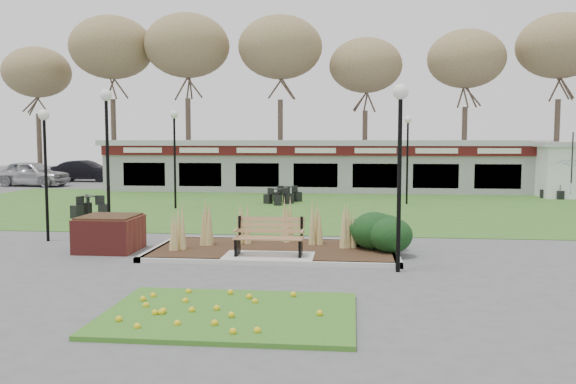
# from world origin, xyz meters

# --- Properties ---
(ground) EXTENTS (100.00, 100.00, 0.00)m
(ground) POSITION_xyz_m (0.00, 0.00, 0.00)
(ground) COLOR #515154
(ground) RESTS_ON ground
(lawn) EXTENTS (34.00, 16.00, 0.02)m
(lawn) POSITION_xyz_m (0.00, 12.00, 0.01)
(lawn) COLOR #35641F
(lawn) RESTS_ON ground
(flower_bed) EXTENTS (4.20, 3.00, 0.16)m
(flower_bed) POSITION_xyz_m (0.00, -4.60, 0.07)
(flower_bed) COLOR #29681D
(flower_bed) RESTS_ON ground
(planting_bed) EXTENTS (6.75, 3.40, 1.27)m
(planting_bed) POSITION_xyz_m (1.27, 1.35, 0.37)
(planting_bed) COLOR #2F2013
(planting_bed) RESTS_ON ground
(park_bench) EXTENTS (1.70, 0.66, 0.93)m
(park_bench) POSITION_xyz_m (0.00, 0.25, 0.59)
(park_bench) COLOR olive
(park_bench) RESTS_ON ground
(brick_planter) EXTENTS (1.50, 1.50, 0.95)m
(brick_planter) POSITION_xyz_m (-4.40, 1.00, 0.48)
(brick_planter) COLOR maroon
(brick_planter) RESTS_ON ground
(food_pavilion) EXTENTS (24.60, 3.40, 2.90)m
(food_pavilion) POSITION_xyz_m (0.00, 19.96, 1.48)
(food_pavilion) COLOR #979799
(food_pavilion) RESTS_ON ground
(tree_backdrop) EXTENTS (47.24, 5.24, 10.36)m
(tree_backdrop) POSITION_xyz_m (0.00, 28.00, 8.36)
(tree_backdrop) COLOR #47382B
(tree_backdrop) RESTS_ON ground
(lamp_post_near_left) EXTENTS (0.38, 0.38, 4.52)m
(lamp_post_near_left) POSITION_xyz_m (-5.66, 4.01, 3.30)
(lamp_post_near_left) COLOR black
(lamp_post_near_left) RESTS_ON ground
(lamp_post_near_right) EXTENTS (0.35, 0.35, 4.18)m
(lamp_post_near_right) POSITION_xyz_m (3.05, -0.80, 3.04)
(lamp_post_near_right) COLOR black
(lamp_post_near_right) RESTS_ON ground
(lamp_post_mid_left) EXTENTS (0.32, 0.32, 3.82)m
(lamp_post_mid_left) POSITION_xyz_m (-6.80, 2.29, 2.78)
(lamp_post_mid_left) COLOR black
(lamp_post_mid_left) RESTS_ON ground
(lamp_post_mid_right) EXTENTS (0.33, 0.33, 4.01)m
(lamp_post_mid_right) POSITION_xyz_m (4.47, 13.57, 2.92)
(lamp_post_mid_right) COLOR black
(lamp_post_mid_right) RESTS_ON ground
(lamp_post_far_left) EXTENTS (0.35, 0.35, 4.17)m
(lamp_post_far_left) POSITION_xyz_m (-5.49, 10.72, 3.04)
(lamp_post_far_left) COLOR black
(lamp_post_far_left) RESTS_ON ground
(bistro_set_a) EXTENTS (1.34, 1.48, 0.79)m
(bistro_set_a) POSITION_xyz_m (-7.97, 7.69, 0.28)
(bistro_set_a) COLOR black
(bistro_set_a) RESTS_ON ground
(bistro_set_b) EXTENTS (1.32, 1.22, 0.70)m
(bistro_set_b) POSITION_xyz_m (-1.36, 12.83, 0.25)
(bistro_set_b) COLOR black
(bistro_set_b) RESTS_ON ground
(bistro_set_c) EXTENTS (1.35, 1.33, 0.74)m
(bistro_set_c) POSITION_xyz_m (-0.98, 13.76, 0.26)
(bistro_set_c) COLOR black
(bistro_set_c) RESTS_ON ground
(bistro_set_d) EXTENTS (1.26, 1.24, 0.69)m
(bistro_set_d) POSITION_xyz_m (12.00, 17.00, 0.25)
(bistro_set_d) COLOR black
(bistro_set_d) RESTS_ON ground
(patio_umbrella) EXTENTS (1.72, 1.75, 2.20)m
(patio_umbrella) POSITION_xyz_m (11.43, 13.00, 1.37)
(patio_umbrella) COLOR black
(patio_umbrella) RESTS_ON ground
(car_silver) EXTENTS (4.93, 2.51, 1.61)m
(car_silver) POSITION_xyz_m (-18.08, 21.89, 0.80)
(car_silver) COLOR #AAAAAF
(car_silver) RESTS_ON ground
(car_black) EXTENTS (4.46, 1.56, 1.47)m
(car_black) POSITION_xyz_m (-16.56, 26.29, 0.74)
(car_black) COLOR black
(car_black) RESTS_ON ground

